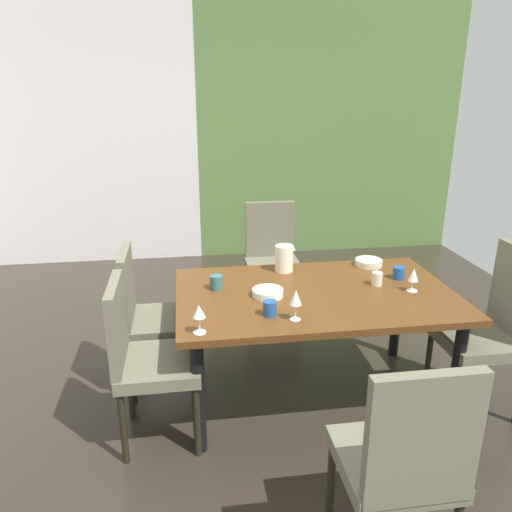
# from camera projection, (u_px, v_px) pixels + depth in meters

# --- Properties ---
(ground_plane) EXTENTS (5.87, 5.85, 0.02)m
(ground_plane) POSITION_uv_depth(u_px,v_px,m) (230.00, 398.00, 3.20)
(ground_plane) COLOR #2E271E
(back_panel_interior) EXTENTS (2.87, 0.10, 2.76)m
(back_panel_interior) POSITION_uv_depth(u_px,v_px,m) (60.00, 137.00, 5.24)
(back_panel_interior) COLOR silver
(back_panel_interior) RESTS_ON ground_plane
(garden_window_panel) EXTENTS (2.99, 0.10, 2.76)m
(garden_window_panel) POSITION_uv_depth(u_px,v_px,m) (330.00, 133.00, 5.64)
(garden_window_panel) COLOR #54753B
(garden_window_panel) RESTS_ON ground_plane
(dining_table) EXTENTS (1.66, 1.03, 0.72)m
(dining_table) POSITION_uv_depth(u_px,v_px,m) (315.00, 304.00, 3.02)
(dining_table) COLOR #563115
(dining_table) RESTS_ON ground_plane
(chair_right_near) EXTENTS (0.44, 0.44, 1.02)m
(chair_right_near) POSITION_uv_depth(u_px,v_px,m) (494.00, 324.00, 2.94)
(chair_right_near) COLOR #66624D
(chair_right_near) RESTS_ON ground_plane
(chair_left_near) EXTENTS (0.45, 0.44, 0.95)m
(chair_left_near) POSITION_uv_depth(u_px,v_px,m) (143.00, 354.00, 2.67)
(chair_left_near) COLOR #66624D
(chair_left_near) RESTS_ON ground_plane
(chair_head_far) EXTENTS (0.44, 0.45, 0.97)m
(chair_head_far) POSITION_uv_depth(u_px,v_px,m) (272.00, 255.00, 4.19)
(chair_head_far) COLOR #66624D
(chair_head_far) RESTS_ON ground_plane
(chair_head_near) EXTENTS (0.44, 0.44, 0.99)m
(chair_head_near) POSITION_uv_depth(u_px,v_px,m) (404.00, 458.00, 1.90)
(chair_head_near) COLOR #66624D
(chair_head_near) RESTS_ON ground_plane
(chair_left_far) EXTENTS (0.45, 0.44, 0.94)m
(chair_left_far) POSITION_uv_depth(u_px,v_px,m) (149.00, 312.00, 3.16)
(chair_left_far) COLOR #66624D
(chair_left_far) RESTS_ON ground_plane
(wine_glass_right) EXTENTS (0.06, 0.06, 0.17)m
(wine_glass_right) POSITION_uv_depth(u_px,v_px,m) (296.00, 298.00, 2.60)
(wine_glass_right) COLOR silver
(wine_glass_right) RESTS_ON dining_table
(wine_glass_south) EXTENTS (0.07, 0.07, 0.14)m
(wine_glass_south) POSITION_uv_depth(u_px,v_px,m) (414.00, 276.00, 2.97)
(wine_glass_south) COLOR silver
(wine_glass_south) RESTS_ON dining_table
(wine_glass_north) EXTENTS (0.07, 0.07, 0.15)m
(wine_glass_north) POSITION_uv_depth(u_px,v_px,m) (199.00, 313.00, 2.46)
(wine_glass_north) COLOR silver
(wine_glass_north) RESTS_ON dining_table
(serving_bowl_front) EXTENTS (0.18, 0.18, 0.04)m
(serving_bowl_front) POSITION_uv_depth(u_px,v_px,m) (369.00, 262.00, 3.42)
(serving_bowl_front) COLOR beige
(serving_bowl_front) RESTS_ON dining_table
(serving_bowl_center) EXTENTS (0.18, 0.18, 0.04)m
(serving_bowl_center) POSITION_uv_depth(u_px,v_px,m) (268.00, 293.00, 2.92)
(serving_bowl_center) COLOR white
(serving_bowl_center) RESTS_ON dining_table
(cup_rear) EXTENTS (0.08, 0.08, 0.09)m
(cup_rear) POSITION_uv_depth(u_px,v_px,m) (216.00, 282.00, 3.02)
(cup_rear) COLOR #336864
(cup_rear) RESTS_ON dining_table
(cup_west) EXTENTS (0.07, 0.07, 0.08)m
(cup_west) POSITION_uv_depth(u_px,v_px,m) (399.00, 273.00, 3.18)
(cup_west) COLOR #194C9D
(cup_west) RESTS_ON dining_table
(cup_near_shelf) EXTENTS (0.07, 0.07, 0.08)m
(cup_near_shelf) POSITION_uv_depth(u_px,v_px,m) (377.00, 279.00, 3.08)
(cup_near_shelf) COLOR beige
(cup_near_shelf) RESTS_ON dining_table
(cup_left) EXTENTS (0.07, 0.07, 0.08)m
(cup_left) POSITION_uv_depth(u_px,v_px,m) (270.00, 308.00, 2.67)
(cup_left) COLOR #224B8E
(cup_left) RESTS_ON dining_table
(pitcher_corner) EXTENTS (0.13, 0.12, 0.18)m
(pitcher_corner) POSITION_uv_depth(u_px,v_px,m) (284.00, 258.00, 3.30)
(pitcher_corner) COLOR #EAE7C5
(pitcher_corner) RESTS_ON dining_table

